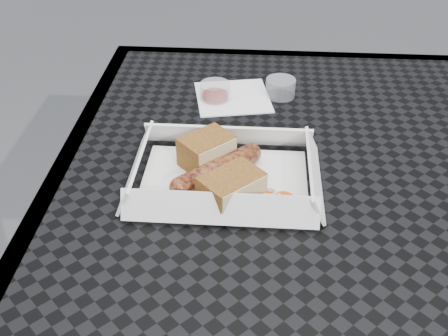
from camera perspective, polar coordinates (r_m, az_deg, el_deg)
name	(u,v)px	position (r m, az deg, el deg)	size (l,w,h in m)	color
patio_table	(333,212)	(0.84, 11.03, -4.46)	(0.80, 0.80, 0.74)	black
food_tray	(225,181)	(0.75, 0.05, -1.29)	(0.22, 0.15, 0.00)	white
bratwurst	(217,170)	(0.75, -0.72, -0.17)	(0.12, 0.11, 0.03)	brown
bread_near	(207,151)	(0.77, -1.78, 1.77)	(0.07, 0.05, 0.04)	brown
bread_far	(231,188)	(0.70, 0.76, -2.07)	(0.08, 0.05, 0.04)	brown
veg_garnish	(276,199)	(0.72, 5.28, -3.19)	(0.03, 0.03, 0.00)	#E64C0A
napkin	(233,97)	(0.95, 0.90, 7.21)	(0.12, 0.12, 0.00)	white
condiment_cup_sauce	(215,92)	(0.94, -0.90, 7.75)	(0.05, 0.05, 0.03)	maroon
condiment_cup_empty	(281,88)	(0.96, 5.76, 8.12)	(0.05, 0.05, 0.03)	silver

